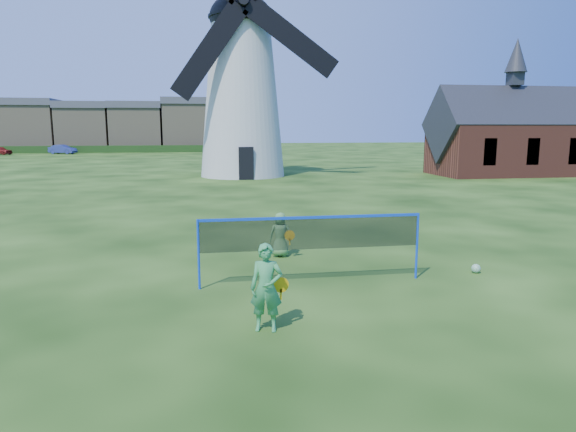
# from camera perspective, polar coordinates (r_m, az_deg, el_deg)

# --- Properties ---
(ground) EXTENTS (220.00, 220.00, 0.00)m
(ground) POSITION_cam_1_polar(r_m,az_deg,el_deg) (11.55, -0.58, -7.80)
(ground) COLOR black
(ground) RESTS_ON ground
(windmill) EXTENTS (13.00, 6.06, 18.20)m
(windmill) POSITION_cam_1_polar(r_m,az_deg,el_deg) (37.97, -5.15, 14.07)
(windmill) COLOR silver
(windmill) RESTS_ON ground
(chapel) EXTENTS (11.70, 5.67, 9.90)m
(chapel) POSITION_cam_1_polar(r_m,az_deg,el_deg) (42.18, 23.46, 7.99)
(chapel) COLOR brown
(chapel) RESTS_ON ground
(badminton_net) EXTENTS (5.05, 0.05, 1.55)m
(badminton_net) POSITION_cam_1_polar(r_m,az_deg,el_deg) (11.49, 2.65, -2.03)
(badminton_net) COLOR blue
(badminton_net) RESTS_ON ground
(player_girl) EXTENTS (0.74, 0.49, 1.54)m
(player_girl) POSITION_cam_1_polar(r_m,az_deg,el_deg) (8.93, -2.41, -7.94)
(player_girl) COLOR #3D9853
(player_girl) RESTS_ON ground
(player_boy) EXTENTS (0.69, 0.50, 1.22)m
(player_boy) POSITION_cam_1_polar(r_m,az_deg,el_deg) (14.03, -0.85, -2.07)
(player_boy) COLOR #579347
(player_boy) RESTS_ON ground
(play_ball) EXTENTS (0.22, 0.22, 0.22)m
(play_ball) POSITION_cam_1_polar(r_m,az_deg,el_deg) (13.36, 20.09, -5.49)
(play_ball) COLOR green
(play_ball) RESTS_ON ground
(terraced_houses) EXTENTS (51.92, 8.40, 7.99)m
(terraced_houses) POSITION_cam_1_polar(r_m,az_deg,el_deg) (86.41, -26.25, 8.98)
(terraced_houses) COLOR tan
(terraced_houses) RESTS_ON ground
(hedge) EXTENTS (62.00, 0.80, 1.00)m
(hedge) POSITION_cam_1_polar(r_m,az_deg,el_deg) (79.57, -24.42, 6.72)
(hedge) COLOR #193814
(hedge) RESTS_ON ground
(car_left) EXTENTS (3.45, 2.47, 1.09)m
(car_left) POSITION_cam_1_polar(r_m,az_deg,el_deg) (78.17, -29.30, 6.35)
(car_left) COLOR maroon
(car_left) RESTS_ON ground
(car_right) EXTENTS (3.93, 2.57, 1.22)m
(car_right) POSITION_cam_1_polar(r_m,az_deg,el_deg) (76.68, -23.68, 6.78)
(car_right) COLOR navy
(car_right) RESTS_ON ground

